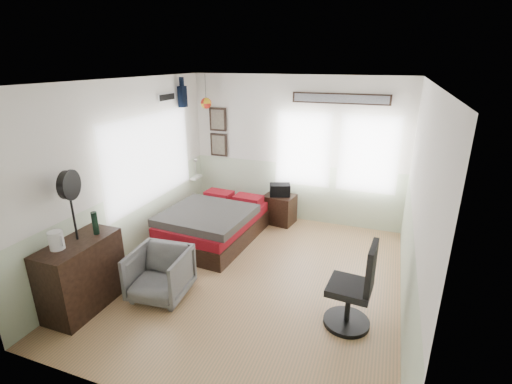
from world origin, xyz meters
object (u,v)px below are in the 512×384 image
Objects in this scene: bed at (213,224)px; nightstand at (279,209)px; task_chair at (355,293)px; armchair at (160,274)px; dresser at (82,275)px.

bed is 1.37m from nightstand.
armchair is at bearing -169.13° from task_chair.
bed is at bearing 87.79° from armchair.
armchair reaches higher than nightstand.
dresser reaches higher than nightstand.
armchair is at bearing -97.18° from nightstand.
bed is 2.68× the size of armchair.
bed reaches higher than nightstand.
nightstand is at bearing 64.84° from dresser.
nightstand is at bearing 127.73° from task_chair.
nightstand is (0.78, 2.78, -0.05)m from armchair.
dresser is (-0.69, -2.21, 0.16)m from bed.
nightstand is (0.86, 1.07, -0.01)m from bed.
bed is 2.32m from dresser.
bed is 1.80× the size of task_chair.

